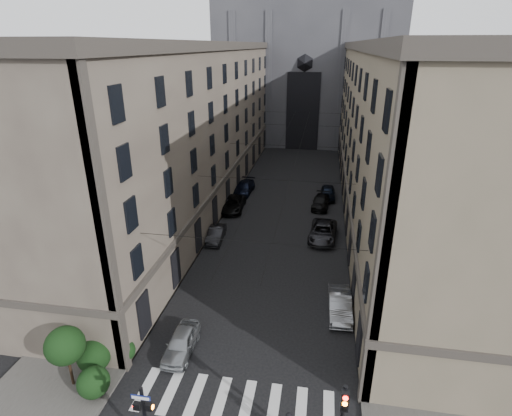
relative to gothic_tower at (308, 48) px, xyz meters
The scene contains 17 objects.
sidewalk_left 44.07m from the gothic_tower, 105.08° to the right, with size 7.00×80.00×0.15m, color #383533.
sidewalk_right 44.07m from the gothic_tower, 74.92° to the right, with size 7.00×80.00×0.15m, color #383533.
zebra_crossing 72.18m from the gothic_tower, 90.00° to the right, with size 11.00×3.20×0.01m, color beige.
building_left 42.07m from the gothic_tower, 109.04° to the right, with size 13.60×60.60×18.85m.
building_right 42.07m from the gothic_tower, 70.96° to the right, with size 13.60×60.60×18.85m.
gothic_tower is the anchor object (origin of this frame).
pedestrian_signal_left 75.15m from the gothic_tower, 92.74° to the right, with size 1.02×0.38×4.00m.
shrub_cluster 72.29m from the gothic_tower, 97.11° to the right, with size 3.90×4.40×3.90m.
tram_wires 40.72m from the gothic_tower, 90.00° to the right, with size 14.00×60.00×0.43m.
car_left_near 68.99m from the gothic_tower, 93.60° to the right, with size 1.69×4.19×1.43m, color gray.
car_left_midnear 53.98m from the gothic_tower, 96.85° to the right, with size 1.45×4.17×1.37m, color black.
car_left_midfar 46.37m from the gothic_tower, 98.26° to the right, with size 2.58×5.59×1.55m, color black.
car_left_far 40.92m from the gothic_tower, 99.29° to the right, with size 2.17×5.35×1.55m, color black.
car_right_near 63.54m from the gothic_tower, 84.38° to the right, with size 1.62×4.64×1.53m, color slate.
car_right_midnear 51.78m from the gothic_tower, 84.62° to the right, with size 2.64×5.73×1.59m, color black.
car_right_midfar 43.77m from the gothic_tower, 83.97° to the right, with size 1.95×4.79×1.39m, color black.
car_right_far 40.79m from the gothic_tower, 82.13° to the right, with size 1.82×4.52×1.54m, color black.
Camera 1 is at (3.99, -11.14, 18.53)m, focal length 28.00 mm.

